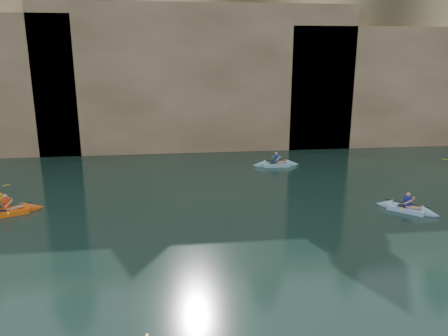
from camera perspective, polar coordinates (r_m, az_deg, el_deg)
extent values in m
plane|color=black|center=(13.82, -4.71, -18.46)|extent=(160.00, 160.00, 0.00)
cube|color=tan|center=(41.56, -6.85, 12.70)|extent=(70.00, 16.00, 12.00)
cube|color=tan|center=(34.27, -3.29, 11.80)|extent=(24.00, 2.40, 11.40)
cube|color=tan|center=(40.90, 26.39, 9.72)|extent=(26.00, 2.40, 9.84)
cube|color=black|center=(34.21, -13.21, 4.50)|extent=(3.50, 1.00, 3.20)
cube|color=black|center=(35.46, 9.95, 6.10)|extent=(5.00, 1.00, 4.50)
cube|color=#F6600F|center=(23.52, -26.46, -5.15)|extent=(2.69, 1.72, 0.28)
cone|color=#F6600F|center=(23.58, -23.53, -4.75)|extent=(1.13, 1.06, 0.77)
cube|color=black|center=(23.48, -26.86, -4.94)|extent=(0.69, 0.65, 0.04)
cube|color=red|center=(23.39, -26.58, -4.20)|extent=(0.41, 0.34, 0.51)
sphere|color=tan|center=(23.29, -26.69, -3.34)|extent=(0.22, 0.22, 0.22)
cylinder|color=black|center=(23.43, -26.54, -4.50)|extent=(2.12, 0.90, 0.04)
cube|color=yellow|center=(24.42, -26.70, -3.77)|extent=(0.23, 0.42, 0.02)
cube|color=yellow|center=(22.45, -26.37, -5.30)|extent=(0.23, 0.42, 0.02)
cube|color=#97C6FD|center=(23.30, 22.76, -4.93)|extent=(2.19, 2.18, 0.27)
cone|color=#97C6FD|center=(23.08, 25.40, -5.41)|extent=(1.10, 1.10, 0.72)
cone|color=#97C6FD|center=(23.57, 20.19, -4.45)|extent=(1.10, 1.10, 0.72)
cube|color=black|center=(23.30, 22.43, -4.63)|extent=(0.71, 0.71, 0.04)
cube|color=navy|center=(23.18, 22.86, -4.04)|extent=(0.38, 0.38, 0.48)
sphere|color=tan|center=(23.08, 22.94, -3.22)|extent=(0.20, 0.20, 0.20)
cylinder|color=black|center=(23.22, 22.83, -4.29)|extent=(1.55, 1.53, 0.04)
cube|color=yellow|center=(24.12, 23.44, -3.66)|extent=(0.35, 0.36, 0.02)
cube|color=yellow|center=(22.32, 22.17, -4.98)|extent=(0.35, 0.36, 0.02)
cube|color=yellow|center=(33.67, 26.91, 1.01)|extent=(0.41, 0.26, 0.02)
cube|color=yellow|center=(27.11, -26.59, -2.02)|extent=(0.35, 0.36, 0.02)
cube|color=#83BEDB|center=(30.01, 6.80, 0.49)|extent=(2.51, 0.85, 0.27)
cone|color=#83BEDB|center=(30.28, 8.97, 0.54)|extent=(0.90, 0.77, 0.74)
cone|color=#83BEDB|center=(29.78, 4.60, 0.43)|extent=(0.90, 0.77, 0.74)
cube|color=black|center=(29.95, 6.53, 0.68)|extent=(0.56, 0.48, 0.04)
cube|color=navy|center=(29.91, 6.83, 1.22)|extent=(0.34, 0.23, 0.50)
sphere|color=tan|center=(29.83, 6.85, 1.88)|extent=(0.21, 0.21, 0.21)
cylinder|color=black|center=(29.94, 6.82, 1.00)|extent=(2.20, 0.10, 0.04)
cube|color=yellow|center=(30.89, 6.43, 1.44)|extent=(0.09, 0.42, 0.02)
cube|color=yellow|center=(29.00, 7.23, 0.52)|extent=(0.09, 0.42, 0.02)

